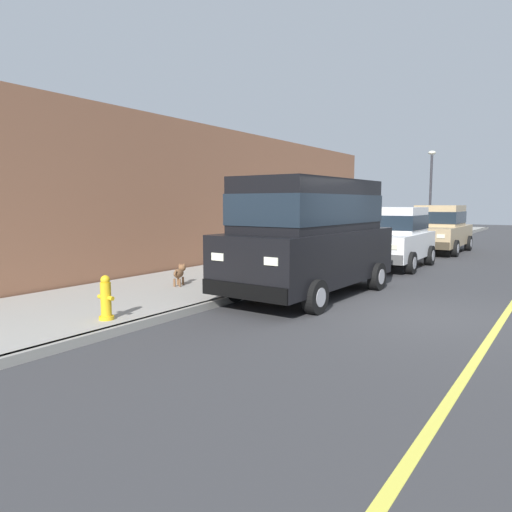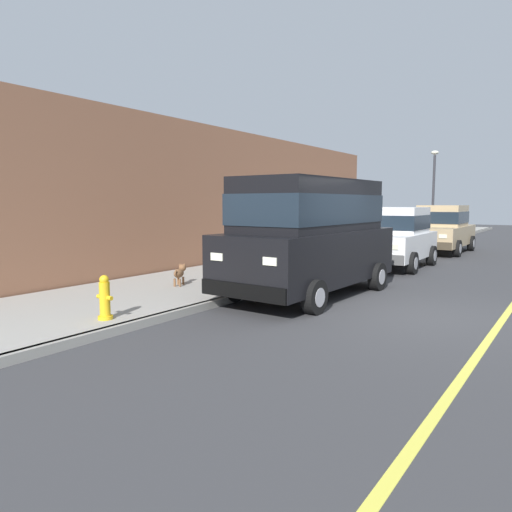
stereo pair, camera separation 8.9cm
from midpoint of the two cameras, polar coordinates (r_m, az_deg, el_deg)
The scene contains 11 objects.
ground_plane at distance 9.28m, azimuth 16.91°, elevation -6.47°, with size 80.00×80.00×0.00m, color #38383A.
curb at distance 10.62m, azimuth 0.16°, elevation -4.20°, with size 0.16×64.00×0.14m, color gray.
sidewalk at distance 11.71m, azimuth -7.19°, elevation -3.26°, with size 3.60×64.00×0.14m, color #99968E.
lane_centre_line at distance 8.96m, azimuth 26.80°, elevation -7.31°, with size 0.12×57.60×0.01m, color #E0D64C.
car_black_van at distance 10.37m, azimuth 6.26°, elevation 2.88°, with size 2.23×4.95×2.52m.
car_white_hatchback at distance 15.60m, azimuth 16.04°, elevation 2.29°, with size 2.02×3.84×1.88m.
car_tan_sedan at distance 20.88m, azimuth 20.96°, elevation 3.11°, with size 2.07×4.62×1.92m.
dog_brown at distance 11.06m, azimuth -9.36°, elevation -1.98°, with size 0.42×0.70×0.49m.
fire_hydrant at distance 8.09m, azimuth -17.80°, elevation -4.93°, with size 0.34×0.24×0.72m.
street_lamp at distance 25.29m, azimuth 20.06°, elevation 8.00°, with size 0.36×0.36×4.42m.
building_facade at distance 16.04m, azimuth -3.31°, elevation 6.95°, with size 0.50×20.00×4.36m, color #8C5B42.
Camera 1 is at (2.58, -8.70, 2.02)m, focal length 33.48 mm.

